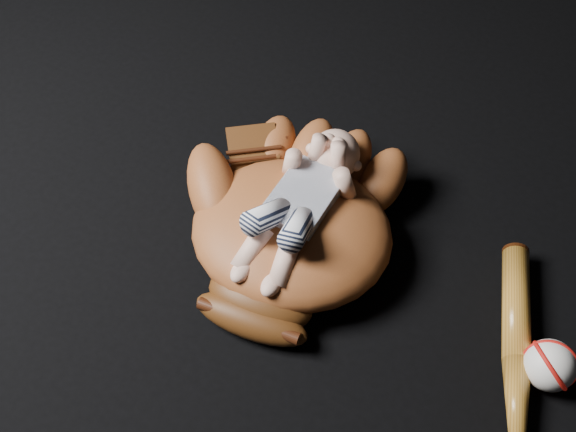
{
  "coord_description": "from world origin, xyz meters",
  "views": [
    {
      "loc": [
        0.36,
        -0.55,
        1.03
      ],
      "look_at": [
        -0.07,
        0.11,
        0.08
      ],
      "focal_mm": 45.0,
      "sensor_mm": 36.0,
      "label": 1
    }
  ],
  "objects_px": {
    "baseball_glove": "(292,225)",
    "newborn_baby": "(296,206)",
    "baseball_bat": "(517,377)",
    "baseball": "(550,365)"
  },
  "relations": [
    {
      "from": "newborn_baby",
      "to": "baseball",
      "type": "xyz_separation_m",
      "value": [
        0.46,
        -0.0,
        -0.09
      ]
    },
    {
      "from": "baseball_glove",
      "to": "newborn_baby",
      "type": "relative_size",
      "value": 1.45
    },
    {
      "from": "baseball_glove",
      "to": "newborn_baby",
      "type": "height_order",
      "value": "newborn_baby"
    },
    {
      "from": "newborn_baby",
      "to": "baseball",
      "type": "height_order",
      "value": "newborn_baby"
    },
    {
      "from": "baseball_bat",
      "to": "baseball",
      "type": "bearing_deg",
      "value": 44.62
    },
    {
      "from": "newborn_baby",
      "to": "baseball_bat",
      "type": "bearing_deg",
      "value": -9.01
    },
    {
      "from": "baseball_glove",
      "to": "baseball_bat",
      "type": "distance_m",
      "value": 0.43
    },
    {
      "from": "newborn_baby",
      "to": "baseball_bat",
      "type": "height_order",
      "value": "newborn_baby"
    },
    {
      "from": "newborn_baby",
      "to": "baseball",
      "type": "distance_m",
      "value": 0.47
    },
    {
      "from": "baseball_glove",
      "to": "newborn_baby",
      "type": "xyz_separation_m",
      "value": [
        0.01,
        0.01,
        0.05
      ]
    }
  ]
}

